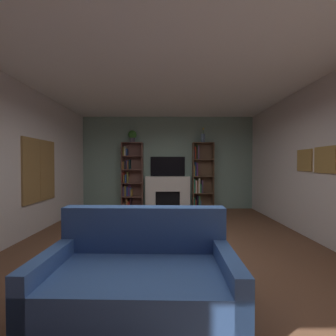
# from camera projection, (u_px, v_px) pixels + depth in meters

# --- Properties ---
(ground_plane) EXTENTS (7.37, 7.37, 0.00)m
(ground_plane) POSITION_uv_depth(u_px,v_px,m) (168.00, 256.00, 2.85)
(ground_plane) COLOR brown
(wall_back_accent) EXTENTS (5.45, 0.06, 2.89)m
(wall_back_accent) POSITION_uv_depth(u_px,v_px,m) (168.00, 163.00, 5.92)
(wall_back_accent) COLOR gray
(wall_back_accent) RESTS_ON ground_plane
(ceiling) EXTENTS (5.45, 6.26, 0.06)m
(ceiling) POSITION_uv_depth(u_px,v_px,m) (168.00, 62.00, 2.80)
(ceiling) COLOR white
(ceiling) RESTS_ON wall_back_accent
(fireplace) EXTENTS (1.47, 0.49, 1.02)m
(fireplace) POSITION_uv_depth(u_px,v_px,m) (168.00, 192.00, 5.81)
(fireplace) COLOR white
(fireplace) RESTS_ON ground_plane
(tv) EXTENTS (1.07, 0.06, 0.61)m
(tv) POSITION_uv_depth(u_px,v_px,m) (168.00, 167.00, 5.86)
(tv) COLOR black
(tv) RESTS_ON fireplace
(bookshelf_left) EXTENTS (0.63, 0.31, 2.06)m
(bookshelf_left) POSITION_uv_depth(u_px,v_px,m) (131.00, 179.00, 5.79)
(bookshelf_left) COLOR brown
(bookshelf_left) RESTS_ON ground_plane
(bookshelf_right) EXTENTS (0.63, 0.30, 2.06)m
(bookshelf_right) POSITION_uv_depth(u_px,v_px,m) (200.00, 179.00, 5.79)
(bookshelf_right) COLOR brown
(bookshelf_right) RESTS_ON ground_plane
(potted_plant) EXTENTS (0.26, 0.26, 0.37)m
(potted_plant) POSITION_uv_depth(u_px,v_px,m) (133.00, 136.00, 5.73)
(potted_plant) COLOR #4E495C
(potted_plant) RESTS_ON bookshelf_left
(vase_with_flowers) EXTENTS (0.13, 0.13, 0.46)m
(vase_with_flowers) POSITION_uv_depth(u_px,v_px,m) (203.00, 138.00, 5.73)
(vase_with_flowers) COLOR slate
(vase_with_flowers) RESTS_ON bookshelf_right
(couch) EXTENTS (1.79, 0.87, 0.92)m
(couch) POSITION_uv_depth(u_px,v_px,m) (140.00, 278.00, 1.80)
(couch) COLOR #365C9C
(couch) RESTS_ON ground_plane
(coffee_table) EXTENTS (0.88, 0.44, 0.37)m
(coffee_table) POSITION_uv_depth(u_px,v_px,m) (149.00, 241.00, 2.60)
(coffee_table) COLOR brown
(coffee_table) RESTS_ON ground_plane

